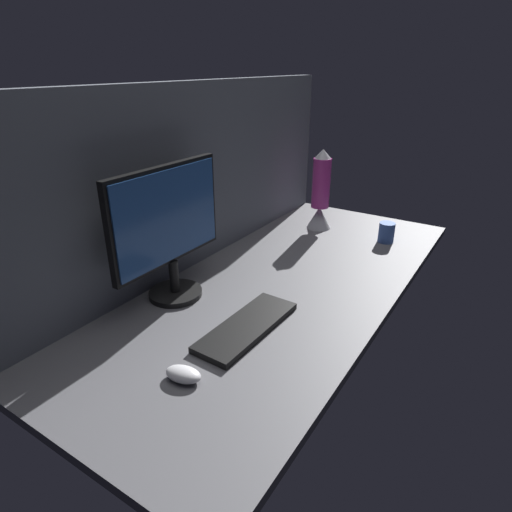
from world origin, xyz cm
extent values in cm
cube|color=#515156|center=(0.00, 0.00, -1.50)|extent=(180.00, 80.00, 3.00)
cube|color=#565B66|center=(0.00, 37.50, 33.55)|extent=(180.00, 5.00, 67.09)
cylinder|color=black|center=(-29.43, 24.50, 0.90)|extent=(18.00, 18.00, 1.80)
cylinder|color=black|center=(-29.43, 24.50, 7.30)|extent=(3.20, 3.20, 11.00)
cube|color=black|center=(-29.43, 25.50, 28.59)|extent=(46.26, 2.40, 31.57)
cube|color=#264C8C|center=(-29.43, 24.10, 28.59)|extent=(43.86, 0.60, 29.17)
cube|color=black|center=(-33.34, -7.47, 1.00)|extent=(37.33, 13.97, 2.00)
ellipsoid|color=silver|center=(-60.47, -6.49, 1.70)|extent=(7.24, 10.45, 3.40)
cylinder|color=#38569E|center=(57.00, -20.92, 4.43)|extent=(6.85, 6.85, 8.85)
torus|color=#38569E|center=(61.23, -20.92, 4.87)|extent=(4.90, 1.00, 4.90)
cone|color=#A5A5AD|center=(57.45, 11.84, 5.19)|extent=(11.43, 11.43, 10.39)
cylinder|color=#B2338C|center=(57.45, 11.84, 21.81)|extent=(8.31, 8.31, 22.85)
cone|color=#A5A5AD|center=(57.45, 11.84, 35.32)|extent=(7.48, 7.48, 4.16)
camera|label=1|loc=(-122.44, -67.84, 72.47)|focal=30.11mm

